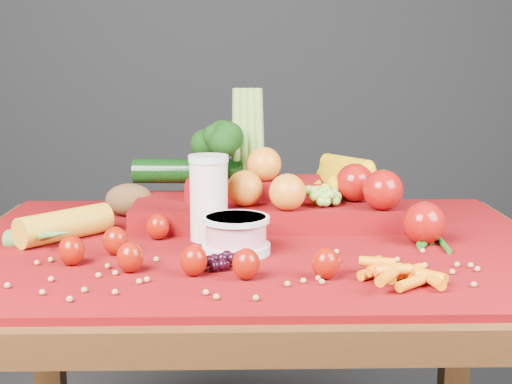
{
  "coord_description": "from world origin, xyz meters",
  "views": [
    {
      "loc": [
        -0.03,
        -1.25,
        1.1
      ],
      "look_at": [
        0.0,
        0.02,
        0.85
      ],
      "focal_mm": 50.0,
      "sensor_mm": 36.0,
      "label": 1
    }
  ],
  "objects_px": {
    "table": "(256,298)",
    "milk_glass": "(209,195)",
    "produce_mound": "(275,194)",
    "yogurt_bowl": "(236,234)"
  },
  "relations": [
    {
      "from": "table",
      "to": "milk_glass",
      "type": "xyz_separation_m",
      "value": [
        -0.09,
        0.02,
        0.19
      ]
    },
    {
      "from": "milk_glass",
      "to": "produce_mound",
      "type": "height_order",
      "value": "produce_mound"
    },
    {
      "from": "yogurt_bowl",
      "to": "produce_mound",
      "type": "xyz_separation_m",
      "value": [
        0.08,
        0.23,
        0.02
      ]
    },
    {
      "from": "table",
      "to": "yogurt_bowl",
      "type": "relative_size",
      "value": 9.36
    },
    {
      "from": "table",
      "to": "milk_glass",
      "type": "bearing_deg",
      "value": 167.98
    },
    {
      "from": "yogurt_bowl",
      "to": "produce_mound",
      "type": "bearing_deg",
      "value": 71.22
    },
    {
      "from": "table",
      "to": "milk_glass",
      "type": "height_order",
      "value": "milk_glass"
    },
    {
      "from": "milk_glass",
      "to": "table",
      "type": "bearing_deg",
      "value": -12.02
    },
    {
      "from": "table",
      "to": "milk_glass",
      "type": "relative_size",
      "value": 7.05
    },
    {
      "from": "table",
      "to": "yogurt_bowl",
      "type": "height_order",
      "value": "yogurt_bowl"
    }
  ]
}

